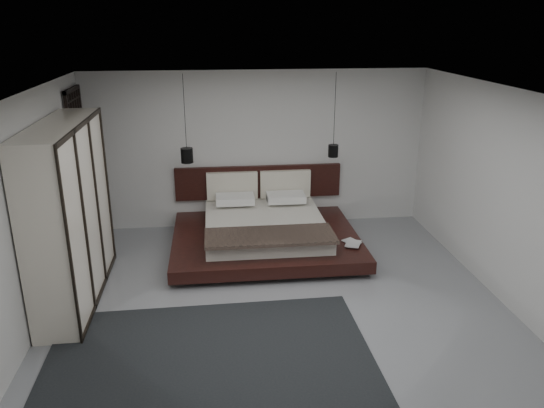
{
  "coord_description": "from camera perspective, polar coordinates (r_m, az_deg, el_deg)",
  "views": [
    {
      "loc": [
        -0.8,
        -6.22,
        3.61
      ],
      "look_at": [
        0.05,
        1.2,
        1.0
      ],
      "focal_mm": 35.0,
      "sensor_mm": 36.0,
      "label": 1
    }
  ],
  "objects": [
    {
      "name": "floor",
      "position": [
        7.23,
        0.69,
        -10.64
      ],
      "size": [
        6.0,
        6.0,
        0.0
      ],
      "primitive_type": "plane",
      "color": "gray",
      "rests_on": "ground"
    },
    {
      "name": "ceiling",
      "position": [
        6.32,
        0.79,
        11.93
      ],
      "size": [
        6.0,
        6.0,
        0.0
      ],
      "primitive_type": "plane",
      "rotation": [
        3.14,
        0.0,
        0.0
      ],
      "color": "white",
      "rests_on": "wall_back"
    },
    {
      "name": "wall_back",
      "position": [
        9.51,
        -1.56,
        5.84
      ],
      "size": [
        6.0,
        0.0,
        6.0
      ],
      "primitive_type": "plane",
      "rotation": [
        1.57,
        0.0,
        0.0
      ],
      "color": "silver",
      "rests_on": "floor"
    },
    {
      "name": "wall_front",
      "position": [
        3.98,
        6.38,
        -14.49
      ],
      "size": [
        6.0,
        0.0,
        6.0
      ],
      "primitive_type": "plane",
      "rotation": [
        -1.57,
        0.0,
        0.0
      ],
      "color": "silver",
      "rests_on": "floor"
    },
    {
      "name": "wall_left",
      "position": [
        6.96,
        -24.6,
        -1.05
      ],
      "size": [
        0.0,
        6.0,
        6.0
      ],
      "primitive_type": "plane",
      "rotation": [
        1.57,
        0.0,
        1.57
      ],
      "color": "silver",
      "rests_on": "floor"
    },
    {
      "name": "wall_right",
      "position": [
        7.62,
        23.73,
        0.74
      ],
      "size": [
        0.0,
        6.0,
        6.0
      ],
      "primitive_type": "plane",
      "rotation": [
        1.57,
        0.0,
        -1.57
      ],
      "color": "silver",
      "rests_on": "floor"
    },
    {
      "name": "lattice_screen",
      "position": [
        9.23,
        -19.85,
        3.62
      ],
      "size": [
        0.05,
        0.9,
        2.6
      ],
      "primitive_type": "cube",
      "color": "black",
      "rests_on": "floor"
    },
    {
      "name": "bed",
      "position": [
        8.8,
        -0.82,
        -2.79
      ],
      "size": [
        3.0,
        2.48,
        1.11
      ],
      "color": "black",
      "rests_on": "floor"
    },
    {
      "name": "book_lower",
      "position": [
        8.39,
        8.07,
        -4.22
      ],
      "size": [
        0.3,
        0.33,
        0.03
      ],
      "primitive_type": "imported",
      "rotation": [
        0.0,
        0.0,
        0.52
      ],
      "color": "#99724C",
      "rests_on": "bed"
    },
    {
      "name": "book_upper",
      "position": [
        8.35,
        7.99,
        -4.16
      ],
      "size": [
        0.32,
        0.36,
        0.02
      ],
      "primitive_type": "imported",
      "rotation": [
        0.0,
        0.0,
        -0.44
      ],
      "color": "#99724C",
      "rests_on": "book_lower"
    },
    {
      "name": "pendant_left",
      "position": [
        8.88,
        -9.14,
        5.2
      ],
      "size": [
        0.2,
        0.2,
        1.44
      ],
      "color": "black",
      "rests_on": "ceiling"
    },
    {
      "name": "pendant_right",
      "position": [
        9.1,
        6.6,
        5.74
      ],
      "size": [
        0.17,
        0.17,
        1.41
      ],
      "color": "black",
      "rests_on": "ceiling"
    },
    {
      "name": "wardrobe",
      "position": [
        7.42,
        -20.98,
        -1.03
      ],
      "size": [
        0.58,
        2.44,
        2.39
      ],
      "color": "silver",
      "rests_on": "floor"
    },
    {
      "name": "rug",
      "position": [
        6.13,
        -6.66,
        -16.85
      ],
      "size": [
        3.69,
        2.66,
        0.02
      ],
      "primitive_type": "cube",
      "rotation": [
        0.0,
        0.0,
        0.01
      ],
      "color": "black",
      "rests_on": "floor"
    }
  ]
}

